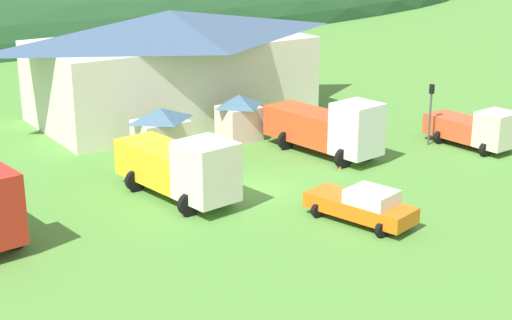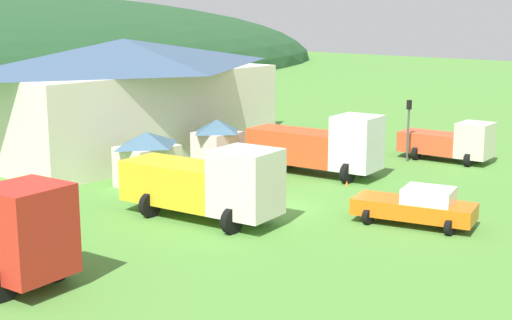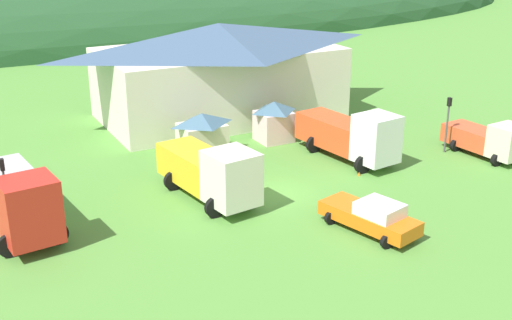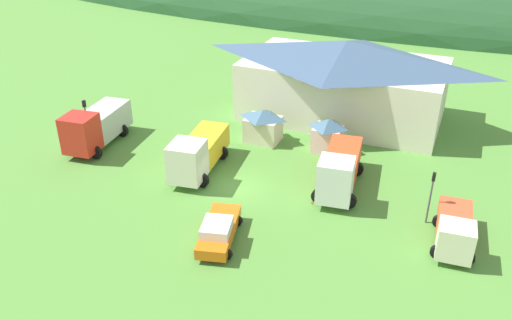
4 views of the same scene
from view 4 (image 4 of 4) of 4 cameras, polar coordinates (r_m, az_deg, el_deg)
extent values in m
plane|color=#518C38|center=(38.03, -2.27, -2.99)|extent=(200.00, 200.00, 0.00)
cube|color=silver|center=(48.97, 9.36, 7.52)|extent=(17.50, 9.79, 5.31)
pyramid|color=#3D5675|center=(47.84, 9.70, 11.53)|extent=(18.90, 10.57, 1.86)
cube|color=beige|center=(44.25, 0.76, 3.32)|extent=(2.82, 2.23, 2.08)
pyramid|color=#42667F|center=(43.68, 0.77, 4.99)|extent=(3.04, 2.41, 0.73)
cube|color=beige|center=(42.99, 7.73, 2.26)|extent=(2.24, 2.10, 2.07)
pyramid|color=#42667F|center=(42.40, 7.85, 3.96)|extent=(2.42, 2.26, 0.73)
cube|color=red|center=(43.41, -18.40, 2.72)|extent=(2.65, 2.54, 2.97)
cube|color=black|center=(43.06, -18.62, 3.43)|extent=(1.49, 1.96, 0.95)
cube|color=#B2B2B7|center=(46.20, -15.98, 4.14)|extent=(2.93, 5.02, 2.22)
cylinder|color=black|center=(43.48, -16.96, 0.80)|extent=(1.10, 0.30, 1.10)
cylinder|color=black|center=(44.62, -19.24, 1.15)|extent=(1.10, 0.30, 1.10)
cylinder|color=black|center=(46.67, -14.24, 3.12)|extent=(1.10, 0.30, 1.10)
cylinder|color=black|center=(47.73, -16.45, 3.40)|extent=(1.10, 0.30, 1.10)
cube|color=silver|center=(37.68, -7.42, -0.14)|extent=(2.63, 2.77, 2.77)
cube|color=black|center=(37.30, -7.55, 0.59)|extent=(1.50, 2.14, 0.89)
cube|color=gold|center=(40.92, -5.46, 1.63)|extent=(2.94, 5.12, 1.80)
cylinder|color=black|center=(38.02, -5.88, -2.17)|extent=(1.10, 0.30, 1.10)
cylinder|color=black|center=(38.72, -8.68, -1.75)|extent=(1.10, 0.30, 1.10)
cylinder|color=black|center=(41.62, -3.75, 0.79)|extent=(1.10, 0.30, 1.10)
cylinder|color=black|center=(42.26, -6.35, 1.13)|extent=(1.10, 0.30, 1.10)
cube|color=white|center=(35.36, 8.56, -2.16)|extent=(2.54, 2.47, 2.89)
cube|color=black|center=(34.95, 8.60, -1.35)|extent=(1.44, 1.90, 0.93)
cube|color=#E04C23|center=(38.90, 9.30, -0.15)|extent=(2.92, 5.56, 1.78)
cylinder|color=black|center=(36.03, 9.95, -4.35)|extent=(1.10, 0.30, 1.10)
cylinder|color=black|center=(36.21, 6.84, -3.92)|extent=(1.10, 0.30, 1.10)
cylinder|color=black|center=(39.95, 10.76, -0.94)|extent=(1.10, 0.30, 1.10)
cylinder|color=black|center=(40.11, 7.95, -0.57)|extent=(1.10, 0.30, 1.10)
cube|color=beige|center=(32.50, 20.73, -8.14)|extent=(2.12, 1.95, 2.06)
cube|color=black|center=(32.17, 20.87, -7.58)|extent=(1.18, 1.52, 0.66)
cube|color=#DB512D|center=(34.99, 20.65, -6.15)|extent=(2.25, 3.76, 1.21)
cylinder|color=black|center=(33.17, 21.89, -9.78)|extent=(0.80, 0.30, 0.80)
cylinder|color=black|center=(33.02, 18.96, -9.36)|extent=(0.80, 0.30, 0.80)
cylinder|color=black|center=(35.85, 21.84, -6.68)|extent=(0.80, 0.30, 0.80)
cylinder|color=black|center=(35.71, 19.14, -6.28)|extent=(0.80, 0.30, 0.80)
cube|color=orange|center=(32.53, -3.99, -7.62)|extent=(3.04, 5.35, 0.70)
cube|color=silver|center=(31.67, -4.27, -7.29)|extent=(2.14, 2.38, 0.62)
cylinder|color=black|center=(31.27, -3.19, -10.10)|extent=(0.68, 0.24, 0.68)
cylinder|color=black|center=(31.58, -6.08, -9.79)|extent=(0.68, 0.24, 0.68)
cylinder|color=black|center=(33.97, -2.03, -6.55)|extent=(0.68, 0.24, 0.68)
cylinder|color=black|center=(34.26, -4.69, -6.30)|extent=(0.68, 0.24, 0.68)
cylinder|color=#4C4C51|center=(45.13, -17.70, 3.42)|extent=(0.12, 0.12, 3.50)
cube|color=black|center=(44.36, -18.08, 5.80)|extent=(0.20, 0.24, 0.55)
sphere|color=red|center=(44.45, -17.97, 5.86)|extent=(0.14, 0.14, 0.14)
cylinder|color=#4C4C51|center=(35.25, 18.21, -4.32)|extent=(0.12, 0.12, 3.13)
cube|color=black|center=(34.34, 18.67, -1.73)|extent=(0.20, 0.24, 0.55)
sphere|color=yellow|center=(34.45, 18.69, -1.63)|extent=(0.14, 0.14, 0.14)
cone|color=orange|center=(36.39, 6.01, -4.71)|extent=(0.36, 0.36, 0.50)
camera|label=1|loc=(34.83, -66.14, 0.38)|focal=54.34mm
camera|label=2|loc=(41.56, -52.09, 2.11)|focal=51.61mm
camera|label=3|loc=(30.97, -63.45, 2.13)|focal=45.05mm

